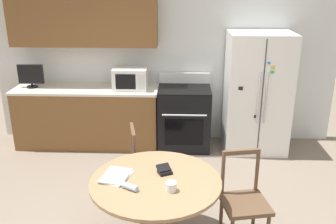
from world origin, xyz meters
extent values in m
cube|color=silver|center=(0.00, 2.65, 1.30)|extent=(5.20, 0.10, 2.60)
cube|color=brown|center=(-1.14, 2.43, 1.84)|extent=(2.11, 0.34, 0.68)
cube|color=brown|center=(-1.14, 2.29, 0.43)|extent=(2.11, 0.62, 0.86)
cube|color=beige|center=(-1.14, 2.29, 0.88)|extent=(2.14, 0.64, 0.03)
cube|color=white|center=(1.36, 2.23, 0.87)|extent=(0.89, 0.70, 1.73)
cube|color=#333333|center=(1.36, 1.88, 0.87)|extent=(0.01, 0.01, 1.66)
cylinder|color=silver|center=(1.31, 1.86, 0.91)|extent=(0.02, 0.02, 0.73)
cylinder|color=silver|center=(1.41, 1.86, 0.91)|extent=(0.02, 0.02, 0.73)
cube|color=black|center=(1.30, 1.88, 0.64)|extent=(0.05, 0.01, 0.04)
cube|color=#338CD8|center=(1.41, 1.88, 1.39)|extent=(0.04, 0.02, 0.03)
cube|color=black|center=(1.06, 1.88, 1.04)|extent=(0.06, 0.02, 0.05)
cube|color=yellow|center=(1.47, 1.88, 1.33)|extent=(0.05, 0.02, 0.04)
cube|color=#3FB259|center=(1.47, 1.88, 1.26)|extent=(0.05, 0.02, 0.04)
cube|color=black|center=(0.31, 2.26, 0.45)|extent=(0.76, 0.64, 0.90)
cube|color=black|center=(0.31, 1.94, 0.36)|extent=(0.55, 0.01, 0.40)
cylinder|color=silver|center=(0.31, 1.91, 0.63)|extent=(0.62, 0.02, 0.02)
cube|color=black|center=(0.31, 2.26, 0.91)|extent=(0.76, 0.64, 0.02)
cube|color=white|center=(0.31, 2.55, 1.00)|extent=(0.76, 0.06, 0.16)
cube|color=white|center=(-0.48, 2.27, 1.06)|extent=(0.49, 0.36, 0.31)
cube|color=black|center=(-0.52, 2.09, 1.06)|extent=(0.28, 0.01, 0.22)
cube|color=silver|center=(-0.30, 2.09, 1.06)|extent=(0.10, 0.01, 0.22)
cylinder|color=black|center=(-1.95, 2.29, 0.91)|extent=(0.16, 0.16, 0.02)
cylinder|color=black|center=(-1.95, 2.29, 0.94)|extent=(0.03, 0.03, 0.04)
cube|color=black|center=(-1.95, 2.29, 1.10)|extent=(0.37, 0.05, 0.28)
cylinder|color=#997551|center=(0.05, -0.05, 0.72)|extent=(1.18, 1.18, 0.03)
cylinder|color=brown|center=(0.05, -0.05, 0.36)|extent=(0.11, 0.11, 0.68)
cube|color=brown|center=(0.88, 0.07, 0.43)|extent=(0.49, 0.49, 0.04)
cylinder|color=brown|center=(1.02, 0.27, 0.21)|extent=(0.04, 0.04, 0.41)
cylinder|color=brown|center=(0.68, 0.20, 0.21)|extent=(0.04, 0.04, 0.41)
cylinder|color=brown|center=(1.02, 0.28, 0.68)|extent=(0.04, 0.04, 0.45)
cylinder|color=brown|center=(0.68, 0.22, 0.68)|extent=(0.04, 0.04, 0.45)
cube|color=brown|center=(0.85, 0.25, 0.88)|extent=(0.35, 0.10, 0.04)
cube|color=brown|center=(-0.07, 0.79, 0.43)|extent=(0.50, 0.50, 0.04)
cylinder|color=brown|center=(0.06, 0.99, 0.21)|extent=(0.04, 0.04, 0.41)
cylinder|color=brown|center=(0.13, 0.65, 0.21)|extent=(0.04, 0.04, 0.41)
cylinder|color=brown|center=(-0.27, 0.92, 0.21)|extent=(0.04, 0.04, 0.41)
cylinder|color=brown|center=(-0.20, 0.58, 0.21)|extent=(0.04, 0.04, 0.41)
cylinder|color=brown|center=(-0.29, 0.92, 0.68)|extent=(0.04, 0.04, 0.45)
cylinder|color=brown|center=(-0.22, 0.58, 0.68)|extent=(0.04, 0.04, 0.45)
cube|color=brown|center=(-0.26, 0.75, 0.88)|extent=(0.10, 0.34, 0.04)
cylinder|color=silver|center=(0.19, -0.22, 0.78)|extent=(0.10, 0.10, 0.08)
cylinder|color=#8C4C99|center=(0.19, -0.22, 0.76)|extent=(0.08, 0.08, 0.05)
cylinder|color=#A3BCDB|center=(-0.16, -0.22, 0.76)|extent=(0.15, 0.12, 0.05)
cube|color=black|center=(0.13, 0.07, 0.75)|extent=(0.15, 0.14, 0.03)
cube|color=black|center=(0.11, 0.10, 0.78)|extent=(0.15, 0.14, 0.06)
cube|color=white|center=(-0.31, -0.01, 0.74)|extent=(0.31, 0.36, 0.01)
cube|color=beige|center=(-0.31, -0.01, 0.75)|extent=(0.29, 0.35, 0.01)
cube|color=silver|center=(-0.31, -0.01, 0.75)|extent=(0.27, 0.34, 0.01)
camera|label=1|loc=(0.27, -2.98, 2.45)|focal=40.00mm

